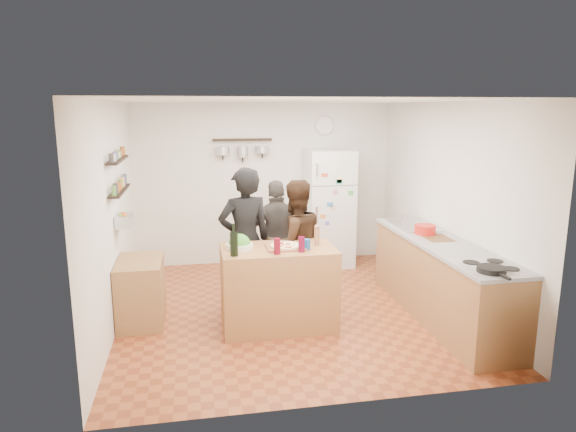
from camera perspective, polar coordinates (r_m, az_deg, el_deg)
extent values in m
plane|color=brown|center=(6.40, 0.17, -10.32)|extent=(4.20, 4.20, 0.00)
plane|color=white|center=(5.92, 0.18, 12.69)|extent=(4.20, 4.20, 0.00)
plane|color=silver|center=(8.08, -2.60, 3.57)|extent=(4.00, 0.00, 4.00)
plane|color=silver|center=(6.00, -18.94, 0.02)|extent=(0.00, 4.20, 4.20)
plane|color=silver|center=(6.70, 17.25, 1.31)|extent=(0.00, 4.20, 4.20)
cube|color=#A1693B|center=(5.80, -1.09, -7.91)|extent=(1.25, 0.72, 0.91)
cube|color=brown|center=(5.65, -0.28, -3.48)|extent=(0.42, 0.34, 0.02)
cylinder|color=#CCB186|center=(5.64, -0.28, -3.30)|extent=(0.34, 0.34, 0.02)
cylinder|color=silver|center=(5.65, -5.41, -3.34)|extent=(0.29, 0.29, 0.06)
cylinder|color=black|center=(5.36, -6.02, -3.12)|extent=(0.08, 0.08, 0.25)
cylinder|color=#5C0718|center=(5.40, -1.22, -3.38)|extent=(0.07, 0.07, 0.17)
cylinder|color=#580721|center=(5.49, 1.50, -3.16)|extent=(0.07, 0.07, 0.17)
cylinder|color=#8E5C3B|center=(5.77, 3.22, -2.32)|extent=(0.06, 0.06, 0.19)
cylinder|color=navy|center=(5.58, 2.13, -3.16)|extent=(0.07, 0.07, 0.12)
imported|color=black|center=(6.11, -4.82, -2.75)|extent=(0.71, 0.55, 1.76)
imported|color=black|center=(6.22, 0.74, -3.22)|extent=(0.90, 0.78, 1.59)
imported|color=#322E2C|center=(6.74, -1.17, -2.38)|extent=(0.90, 0.39, 1.51)
cube|color=#9E7042|center=(6.28, 16.68, -6.88)|extent=(0.63, 2.63, 0.90)
cube|color=white|center=(5.36, 21.58, -5.29)|extent=(0.60, 0.62, 0.02)
cylinder|color=black|center=(5.16, 21.67, -5.54)|extent=(0.27, 0.27, 0.05)
cube|color=silver|center=(6.89, 13.72, -1.04)|extent=(0.50, 0.80, 0.03)
cube|color=brown|center=(6.29, 16.27, -2.46)|extent=(0.30, 0.40, 0.02)
cylinder|color=red|center=(6.46, 14.99, -1.44)|extent=(0.26, 0.26, 0.11)
cube|color=white|center=(7.99, 4.54, 0.90)|extent=(0.70, 0.68, 1.80)
cylinder|color=silver|center=(8.17, 4.08, 9.98)|extent=(0.30, 0.03, 0.30)
cube|color=black|center=(6.14, -18.19, 2.71)|extent=(0.12, 1.00, 0.02)
cube|color=black|center=(6.10, -18.40, 5.95)|extent=(0.12, 1.00, 0.02)
cube|color=silver|center=(6.20, -17.71, -0.47)|extent=(0.18, 0.35, 0.14)
cube|color=olive|center=(6.17, -16.02, -8.02)|extent=(0.50, 0.80, 0.73)
cube|color=black|center=(7.87, -5.10, 8.43)|extent=(0.90, 0.04, 0.04)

